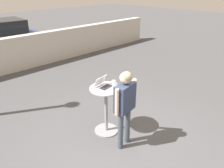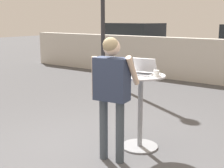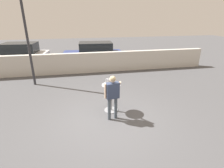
% 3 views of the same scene
% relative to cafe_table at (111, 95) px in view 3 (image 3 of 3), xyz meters
% --- Properties ---
extents(ground_plane, '(50.00, 50.00, 0.00)m').
position_rel_cafe_table_xyz_m(ground_plane, '(-0.25, -0.64, -0.64)').
color(ground_plane, '#4C4C4F').
extents(pavement_kerb, '(15.41, 0.35, 1.27)m').
position_rel_cafe_table_xyz_m(pavement_kerb, '(-0.25, 5.16, 0.00)').
color(pavement_kerb, beige).
rests_on(pavement_kerb, ground_plane).
extents(cafe_table, '(0.68, 0.68, 1.07)m').
position_rel_cafe_table_xyz_m(cafe_table, '(0.00, 0.00, 0.00)').
color(cafe_table, gray).
rests_on(cafe_table, ground_plane).
extents(laptop, '(0.38, 0.36, 0.22)m').
position_rel_cafe_table_xyz_m(laptop, '(-0.01, 0.05, 0.49)').
color(laptop, silver).
rests_on(laptop, cafe_table).
extents(coffee_mug, '(0.11, 0.08, 0.09)m').
position_rel_cafe_table_xyz_m(coffee_mug, '(0.24, 0.01, 0.48)').
color(coffee_mug, white).
rests_on(coffee_mug, cafe_table).
extents(standing_person, '(0.58, 0.41, 1.61)m').
position_rel_cafe_table_xyz_m(standing_person, '(-0.07, -0.59, 0.39)').
color(standing_person, '#424C56').
rests_on(standing_person, ground_plane).
extents(parked_car_near_street, '(4.37, 2.11, 1.66)m').
position_rel_cafe_table_xyz_m(parked_car_near_street, '(0.08, 6.97, 0.21)').
color(parked_car_near_street, navy).
rests_on(parked_car_near_street, ground_plane).
extents(parked_car_further_down, '(4.22, 2.21, 1.65)m').
position_rel_cafe_table_xyz_m(parked_car_further_down, '(-5.25, 7.75, 0.19)').
color(parked_car_further_down, silver).
rests_on(parked_car_further_down, ground_plane).
extents(street_lamp, '(0.32, 0.32, 4.92)m').
position_rel_cafe_table_xyz_m(street_lamp, '(-3.46, 3.53, 2.48)').
color(street_lamp, '#2D2D33').
rests_on(street_lamp, ground_plane).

